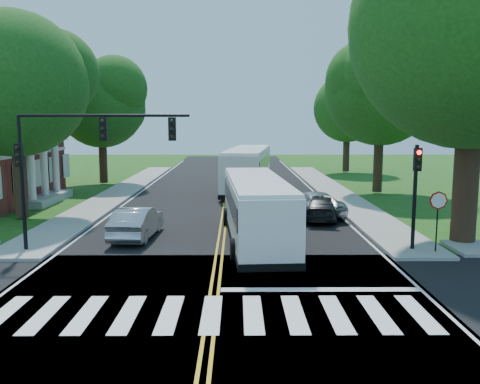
{
  "coord_description": "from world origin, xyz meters",
  "views": [
    {
      "loc": [
        0.74,
        -14.5,
        5.52
      ],
      "look_at": [
        0.88,
        7.81,
        2.4
      ],
      "focal_mm": 38.0,
      "sensor_mm": 36.0,
      "label": 1
    }
  ],
  "objects_px": {
    "signal_nw": "(77,149)",
    "signal_ne": "(416,183)",
    "bus_lead": "(256,208)",
    "dark_sedan": "(321,208)",
    "bus_follow": "(248,168)",
    "hatchback": "(137,223)",
    "suv": "(313,204)"
  },
  "relations": [
    {
      "from": "signal_nw",
      "to": "signal_ne",
      "type": "xyz_separation_m",
      "value": [
        14.06,
        0.01,
        -1.41
      ]
    },
    {
      "from": "signal_nw",
      "to": "bus_lead",
      "type": "relative_size",
      "value": 0.63
    },
    {
      "from": "bus_lead",
      "to": "signal_ne",
      "type": "bearing_deg",
      "value": 157.65
    },
    {
      "from": "signal_nw",
      "to": "dark_sedan",
      "type": "distance_m",
      "value": 13.93
    },
    {
      "from": "bus_follow",
      "to": "dark_sedan",
      "type": "bearing_deg",
      "value": 114.41
    },
    {
      "from": "signal_ne",
      "to": "bus_follow",
      "type": "height_order",
      "value": "signal_ne"
    },
    {
      "from": "signal_ne",
      "to": "dark_sedan",
      "type": "height_order",
      "value": "signal_ne"
    },
    {
      "from": "signal_ne",
      "to": "bus_follow",
      "type": "xyz_separation_m",
      "value": [
        -6.58,
        19.5,
        -1.18
      ]
    },
    {
      "from": "signal_nw",
      "to": "hatchback",
      "type": "relative_size",
      "value": 1.56
    },
    {
      "from": "signal_ne",
      "to": "signal_nw",
      "type": "bearing_deg",
      "value": -179.95
    },
    {
      "from": "bus_lead",
      "to": "suv",
      "type": "relative_size",
      "value": 2.17
    },
    {
      "from": "signal_nw",
      "to": "bus_lead",
      "type": "distance_m",
      "value": 8.31
    },
    {
      "from": "hatchback",
      "to": "dark_sedan",
      "type": "relative_size",
      "value": 1.02
    },
    {
      "from": "signal_ne",
      "to": "hatchback",
      "type": "distance_m",
      "value": 12.67
    },
    {
      "from": "signal_nw",
      "to": "bus_lead",
      "type": "bearing_deg",
      "value": 16.57
    },
    {
      "from": "bus_follow",
      "to": "hatchback",
      "type": "relative_size",
      "value": 2.88
    },
    {
      "from": "signal_nw",
      "to": "bus_lead",
      "type": "height_order",
      "value": "signal_nw"
    },
    {
      "from": "bus_lead",
      "to": "bus_follow",
      "type": "distance_m",
      "value": 17.29
    },
    {
      "from": "signal_nw",
      "to": "signal_ne",
      "type": "bearing_deg",
      "value": 0.05
    },
    {
      "from": "bus_follow",
      "to": "signal_ne",
      "type": "bearing_deg",
      "value": 115.67
    },
    {
      "from": "signal_ne",
      "to": "bus_follow",
      "type": "relative_size",
      "value": 0.33
    },
    {
      "from": "signal_ne",
      "to": "bus_follow",
      "type": "distance_m",
      "value": 20.61
    },
    {
      "from": "bus_lead",
      "to": "dark_sedan",
      "type": "bearing_deg",
      "value": -131.53
    },
    {
      "from": "signal_nw",
      "to": "hatchback",
      "type": "distance_m",
      "value": 4.84
    },
    {
      "from": "hatchback",
      "to": "signal_nw",
      "type": "bearing_deg",
      "value": 58.53
    },
    {
      "from": "signal_ne",
      "to": "bus_lead",
      "type": "distance_m",
      "value": 7.08
    },
    {
      "from": "signal_nw",
      "to": "signal_ne",
      "type": "distance_m",
      "value": 14.13
    },
    {
      "from": "bus_lead",
      "to": "dark_sedan",
      "type": "relative_size",
      "value": 2.52
    },
    {
      "from": "dark_sedan",
      "to": "suv",
      "type": "bearing_deg",
      "value": -63.94
    },
    {
      "from": "signal_nw",
      "to": "suv",
      "type": "height_order",
      "value": "signal_nw"
    },
    {
      "from": "suv",
      "to": "signal_nw",
      "type": "bearing_deg",
      "value": 25.46
    },
    {
      "from": "bus_follow",
      "to": "dark_sedan",
      "type": "relative_size",
      "value": 2.92
    }
  ]
}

